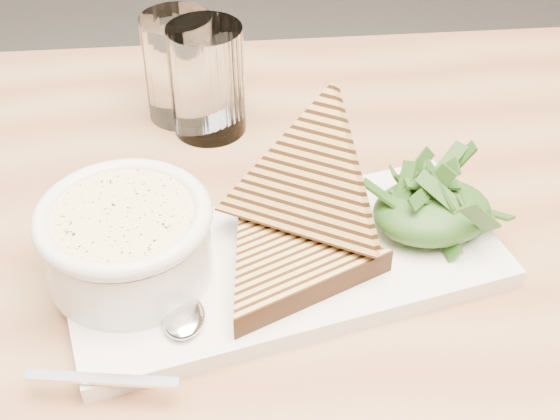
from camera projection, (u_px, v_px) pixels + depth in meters
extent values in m
cube|color=#AB7E52|center=(211.00, 281.00, 0.67)|extent=(1.24, 0.90, 0.04)
cylinder|color=#AB7E52|center=(524.00, 251.00, 1.24)|extent=(0.06, 0.06, 0.71)
cube|color=white|center=(285.00, 264.00, 0.64)|extent=(0.37, 0.20, 0.02)
cylinder|color=white|center=(128.00, 248.00, 0.61)|extent=(0.13, 0.13, 0.05)
cylinder|color=beige|center=(123.00, 218.00, 0.59)|extent=(0.11, 0.11, 0.01)
torus|color=white|center=(123.00, 216.00, 0.59)|extent=(0.14, 0.14, 0.01)
ellipsoid|color=black|center=(432.00, 212.00, 0.65)|extent=(0.10, 0.08, 0.04)
ellipsoid|color=silver|center=(184.00, 318.00, 0.58)|extent=(0.04, 0.05, 0.01)
cube|color=silver|center=(102.00, 379.00, 0.54)|extent=(0.11, 0.04, 0.00)
cylinder|color=white|center=(207.00, 80.00, 0.77)|extent=(0.07, 0.07, 0.11)
cylinder|color=white|center=(180.00, 67.00, 0.79)|extent=(0.07, 0.07, 0.11)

